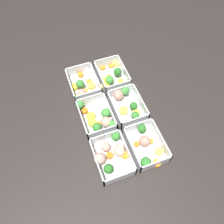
% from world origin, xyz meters
% --- Properties ---
extents(ground_plane, '(4.00, 4.00, 0.00)m').
position_xyz_m(ground_plane, '(0.00, 0.00, 0.00)').
color(ground_plane, '#282321').
extents(container_near_left, '(0.18, 0.12, 0.06)m').
position_xyz_m(container_near_left, '(-0.19, -0.07, 0.02)').
color(container_near_left, white).
rests_on(container_near_left, ground_plane).
extents(container_near_center, '(0.18, 0.12, 0.06)m').
position_xyz_m(container_near_center, '(0.01, -0.07, 0.02)').
color(container_near_center, white).
rests_on(container_near_center, ground_plane).
extents(container_near_right, '(0.19, 0.15, 0.06)m').
position_xyz_m(container_near_right, '(0.18, -0.07, 0.02)').
color(container_near_right, white).
rests_on(container_near_right, ground_plane).
extents(container_far_left, '(0.17, 0.14, 0.06)m').
position_xyz_m(container_far_left, '(-0.18, 0.07, 0.02)').
color(container_far_left, white).
rests_on(container_far_left, ground_plane).
extents(container_far_center, '(0.18, 0.13, 0.06)m').
position_xyz_m(container_far_center, '(-0.01, 0.06, 0.02)').
color(container_far_center, white).
rests_on(container_far_center, ground_plane).
extents(container_far_right, '(0.17, 0.13, 0.06)m').
position_xyz_m(container_far_right, '(0.17, 0.07, 0.02)').
color(container_far_right, white).
rests_on(container_far_right, ground_plane).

